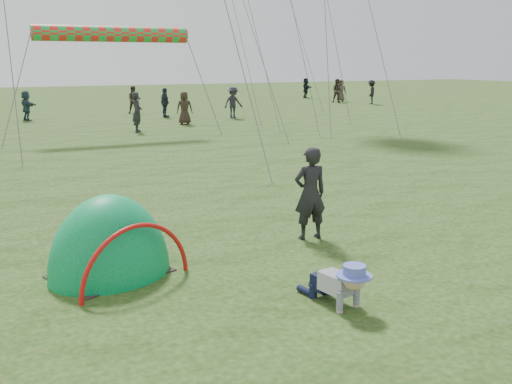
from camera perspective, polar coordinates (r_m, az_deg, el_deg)
name	(u,v)px	position (r m, az deg, el deg)	size (l,w,h in m)	color
ground	(403,314)	(7.56, 14.48, -11.77)	(140.00, 140.00, 0.00)	#12360A
crawling_toddler	(340,282)	(7.53, 8.43, -8.94)	(0.58, 0.83, 0.64)	black
popup_tent	(111,274)	(8.88, -14.32, -7.95)	(1.87, 1.54, 2.43)	#007736
standing_adult	(310,193)	(10.09, 5.43, -0.15)	(0.60, 0.40, 1.66)	black
crowd_person_1	(338,91)	(44.23, 8.16, 9.99)	(0.87, 0.67, 1.78)	#352E26
crowd_person_2	(165,103)	(32.66, -9.08, 8.81)	(0.96, 0.40, 1.64)	#1B2334
crowd_person_3	(233,103)	(31.85, -2.30, 8.93)	(1.11, 0.64, 1.72)	#24232E
crowd_person_4	(341,91)	(45.53, 8.49, 10.00)	(0.82, 0.54, 1.69)	#433A2F
crowd_person_5	(26,106)	(32.85, -21.98, 8.01)	(1.46, 0.47, 1.58)	#28404A
crowd_person_6	(137,112)	(26.10, -11.80, 7.84)	(0.65, 0.43, 1.78)	black
crowd_person_7	(134,100)	(35.40, -12.09, 9.00)	(0.80, 0.62, 1.64)	#312922
crowd_person_9	(371,92)	(43.11, 11.45, 9.77)	(1.13, 0.65, 1.75)	black
crowd_person_10	(185,108)	(28.92, -7.16, 8.34)	(0.79, 0.52, 1.63)	black
crowd_person_11	(306,88)	(49.41, 5.01, 10.32)	(1.56, 0.50, 1.68)	black
rainbow_tube_kite	(113,34)	(24.92, -14.15, 15.08)	(0.64, 0.64, 6.29)	red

